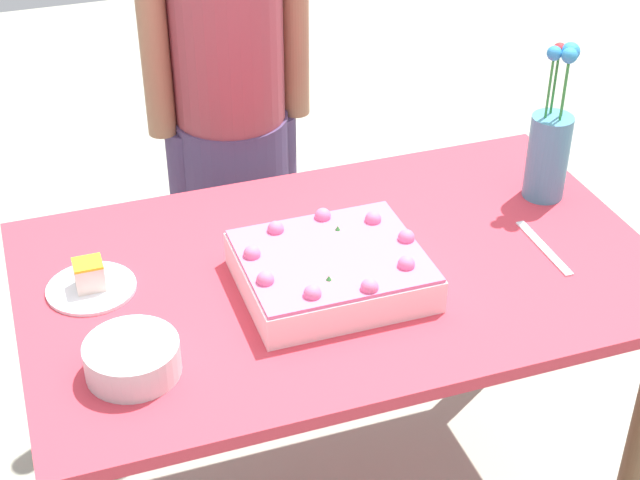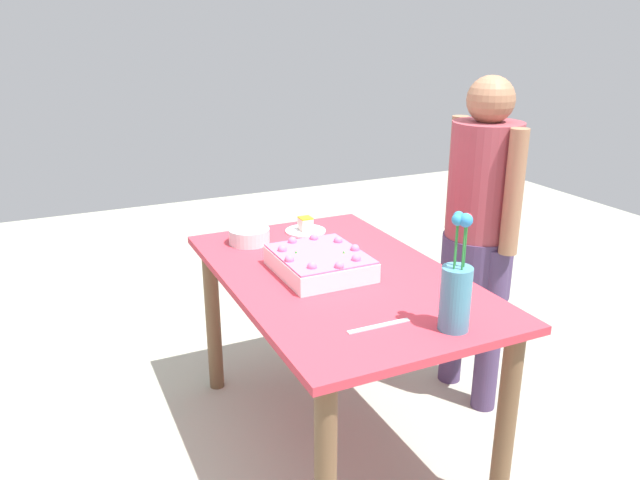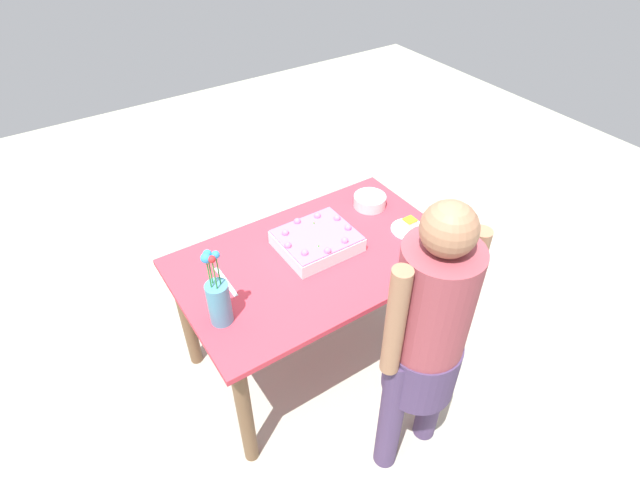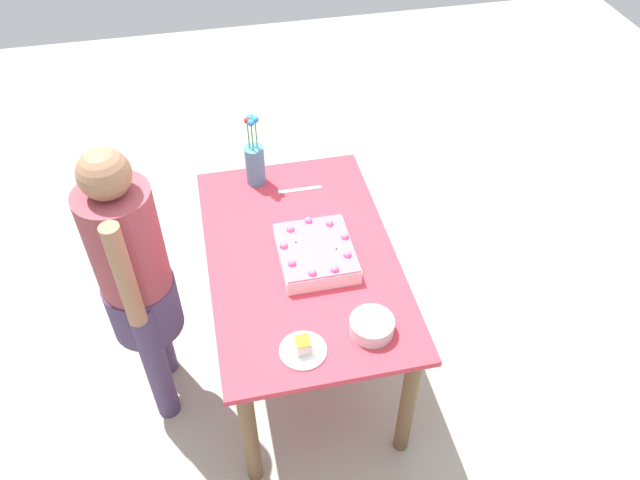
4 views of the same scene
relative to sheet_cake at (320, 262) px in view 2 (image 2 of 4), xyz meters
name	(u,v)px [view 2 (image 2 of 4)]	position (x,y,z in m)	size (l,w,h in m)	color
ground_plane	(337,438)	(0.04, 0.06, -0.81)	(8.00, 8.00, 0.00)	#A4A693
dining_table	(338,303)	(0.04, 0.06, -0.17)	(1.38, 0.85, 0.76)	#C83443
sheet_cake	(320,262)	(0.00, 0.00, 0.00)	(0.38, 0.33, 0.10)	white
serving_plate_with_slice	(306,228)	(-0.48, 0.15, -0.02)	(0.19, 0.19, 0.07)	white
cake_knife	(379,326)	(0.50, -0.02, -0.04)	(0.22, 0.02, 0.00)	silver
flower_vase	(456,292)	(0.61, 0.18, 0.09)	(0.10, 0.10, 0.39)	teal
fruit_bowl	(249,236)	(-0.44, -0.14, -0.01)	(0.18, 0.18, 0.07)	silver
person_standing	(480,224)	(-0.01, 0.78, 0.05)	(0.45, 0.31, 1.49)	#47355B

